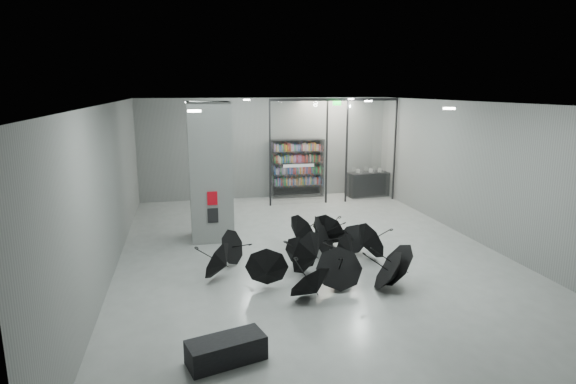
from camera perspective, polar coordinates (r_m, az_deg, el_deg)
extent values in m
plane|color=gray|center=(12.81, 2.79, -7.49)|extent=(14.00, 14.00, 0.00)
cube|color=slate|center=(12.05, 2.99, 10.70)|extent=(10.00, 14.00, 0.02)
cube|color=#5C5E5C|center=(19.03, -2.72, 5.30)|extent=(10.00, 0.02, 4.00)
cube|color=#5C5E5C|center=(6.09, 20.92, -11.26)|extent=(10.00, 0.02, 4.00)
cube|color=#5C5E5C|center=(11.98, -20.85, 0.24)|extent=(0.02, 14.00, 4.00)
cube|color=#5C5E5C|center=(14.41, 22.45, 2.06)|extent=(0.02, 14.00, 4.00)
cube|color=slate|center=(13.83, -9.40, 2.44)|extent=(1.20, 1.20, 4.00)
cube|color=#A50A07|center=(13.35, -9.14, -0.76)|extent=(0.28, 0.04, 0.38)
cube|color=black|center=(13.47, -9.07, -2.83)|extent=(0.30, 0.03, 0.42)
cube|color=#0CE533|center=(17.82, 5.94, 10.63)|extent=(0.30, 0.06, 0.15)
cube|color=silver|center=(17.78, 1.30, 4.80)|extent=(2.20, 0.02, 3.95)
cube|color=silver|center=(18.68, 10.01, 4.99)|extent=(2.00, 0.02, 3.95)
cube|color=black|center=(17.55, -2.20, 4.70)|extent=(0.06, 0.06, 4.00)
cube|color=black|center=(18.07, 4.71, 4.89)|extent=(0.06, 0.06, 4.00)
cube|color=black|center=(18.32, 7.11, 4.94)|extent=(0.06, 0.06, 4.00)
cube|color=black|center=(19.08, 12.80, 5.02)|extent=(0.06, 0.06, 4.00)
cube|color=black|center=(18.01, 5.75, 11.07)|extent=(5.00, 0.08, 0.10)
cube|color=black|center=(8.14, -7.49, -18.42)|extent=(1.36, 0.85, 0.41)
cube|color=black|center=(19.64, 9.62, 0.92)|extent=(1.73, 0.85, 1.00)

